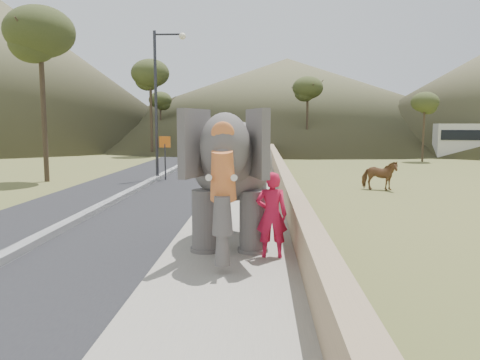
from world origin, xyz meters
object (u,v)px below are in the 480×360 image
(cow, at_px, (379,175))
(elephant_and_man, at_px, (233,179))
(lamppost, at_px, (161,90))
(motorcyclist, at_px, (209,154))

(cow, distance_m, elephant_and_man, 12.15)
(lamppost, height_order, cow, lamppost)
(lamppost, distance_m, motorcyclist, 10.46)
(elephant_and_man, xyz_separation_m, motorcyclist, (-3.25, 23.47, -0.92))
(motorcyclist, bearing_deg, cow, -54.16)
(lamppost, distance_m, elephant_and_man, 15.06)
(elephant_and_man, relative_size, motorcyclist, 1.63)
(lamppost, relative_size, cow, 4.89)
(elephant_and_man, bearing_deg, lamppost, 108.65)
(cow, height_order, motorcyclist, motorcyclist)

